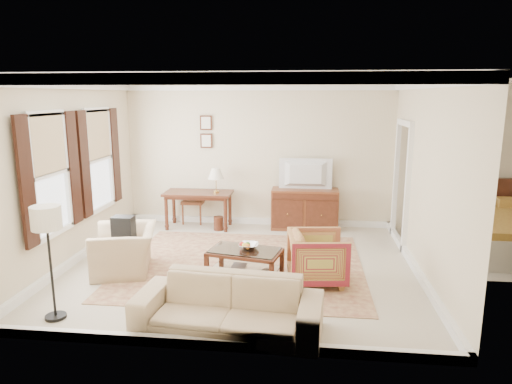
% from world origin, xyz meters
% --- Properties ---
extents(room_shell, '(5.51, 5.01, 2.91)m').
position_xyz_m(room_shell, '(0.00, 0.00, 2.47)').
color(room_shell, beige).
rests_on(room_shell, ground).
extents(annex_bedroom, '(3.00, 2.70, 2.90)m').
position_xyz_m(annex_bedroom, '(4.49, 1.15, 0.34)').
color(annex_bedroom, beige).
rests_on(annex_bedroom, ground).
extents(window_front, '(0.12, 1.56, 1.80)m').
position_xyz_m(window_front, '(-2.70, -0.70, 1.55)').
color(window_front, '#CCB284').
rests_on(window_front, room_shell).
extents(window_rear, '(0.12, 1.56, 1.80)m').
position_xyz_m(window_rear, '(-2.70, 0.90, 1.55)').
color(window_rear, '#CCB284').
rests_on(window_rear, room_shell).
extents(doorway, '(0.10, 1.12, 2.25)m').
position_xyz_m(doorway, '(2.71, 1.50, 1.08)').
color(doorway, white).
rests_on(doorway, room_shell).
extents(rug, '(3.81, 3.27, 0.01)m').
position_xyz_m(rug, '(0.01, 0.03, 0.01)').
color(rug, maroon).
rests_on(rug, room_shell).
extents(writing_desk, '(1.37, 0.68, 0.75)m').
position_xyz_m(writing_desk, '(-1.18, 2.06, 0.64)').
color(writing_desk, '#4F2416').
rests_on(writing_desk, room_shell).
extents(desk_chair, '(0.52, 0.52, 1.05)m').
position_xyz_m(desk_chair, '(-1.38, 2.41, 0.53)').
color(desk_chair, brown).
rests_on(desk_chair, room_shell).
extents(desk_lamp, '(0.32, 0.32, 0.50)m').
position_xyz_m(desk_lamp, '(-0.81, 2.06, 1.00)').
color(desk_lamp, silver).
rests_on(desk_lamp, writing_desk).
extents(framed_prints, '(0.25, 0.04, 0.68)m').
position_xyz_m(framed_prints, '(-1.08, 2.47, 1.94)').
color(framed_prints, '#4F2416').
rests_on(framed_prints, room_shell).
extents(sideboard, '(1.34, 0.51, 0.82)m').
position_xyz_m(sideboard, '(0.98, 2.21, 0.41)').
color(sideboard, brown).
rests_on(sideboard, room_shell).
extents(tv, '(1.01, 0.58, 0.13)m').
position_xyz_m(tv, '(0.98, 2.19, 1.33)').
color(tv, black).
rests_on(tv, sideboard).
extents(coffee_table, '(1.16, 0.82, 0.45)m').
position_xyz_m(coffee_table, '(0.12, -0.49, 0.34)').
color(coffee_table, '#4F2416').
rests_on(coffee_table, room_shell).
extents(fruit_bowl, '(0.42, 0.42, 0.10)m').
position_xyz_m(fruit_bowl, '(0.18, -0.43, 0.50)').
color(fruit_bowl, silver).
rests_on(fruit_bowl, coffee_table).
extents(book_a, '(0.28, 0.06, 0.38)m').
position_xyz_m(book_a, '(-0.08, -0.47, 0.17)').
color(book_a, brown).
rests_on(book_a, coffee_table).
extents(book_b, '(0.21, 0.22, 0.38)m').
position_xyz_m(book_b, '(0.34, -0.60, 0.17)').
color(book_b, brown).
rests_on(book_b, coffee_table).
extents(striped_armchair, '(0.85, 0.89, 0.83)m').
position_xyz_m(striped_armchair, '(1.19, -0.52, 0.41)').
color(striped_armchair, maroon).
rests_on(striped_armchair, room_shell).
extents(club_armchair, '(0.94, 1.20, 0.92)m').
position_xyz_m(club_armchair, '(-1.75, -0.41, 0.46)').
color(club_armchair, tan).
rests_on(club_armchair, room_shell).
extents(backpack, '(0.27, 0.35, 0.40)m').
position_xyz_m(backpack, '(-1.77, -0.38, 0.71)').
color(backpack, black).
rests_on(backpack, club_armchair).
extents(sofa, '(2.18, 0.81, 0.83)m').
position_xyz_m(sofa, '(0.14, -2.06, 0.42)').
color(sofa, tan).
rests_on(sofa, room_shell).
extents(floor_lamp, '(0.35, 0.35, 1.41)m').
position_xyz_m(floor_lamp, '(-2.01, -1.99, 1.17)').
color(floor_lamp, black).
rests_on(floor_lamp, room_shell).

